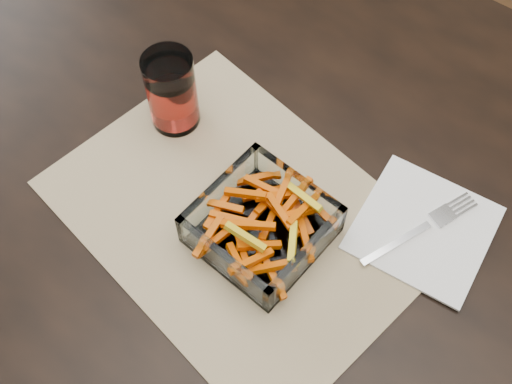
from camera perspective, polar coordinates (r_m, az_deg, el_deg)
dining_table at (r=0.90m, az=7.53°, el=-4.12°), size 1.60×0.90×0.75m
placemat at (r=0.81m, az=-1.62°, el=-2.15°), size 0.50×0.40×0.00m
glass_bowl at (r=0.77m, az=0.50°, el=-3.10°), size 0.15×0.15×0.06m
tumbler at (r=0.85m, az=-7.48°, el=8.68°), size 0.07×0.07×0.12m
napkin at (r=0.82m, az=14.68°, el=-3.12°), size 0.17×0.17×0.00m
fork at (r=0.82m, az=14.60°, el=-3.08°), size 0.08×0.17×0.00m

